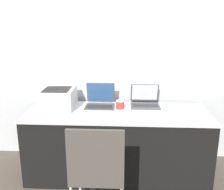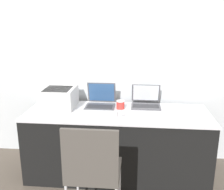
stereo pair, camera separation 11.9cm
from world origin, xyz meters
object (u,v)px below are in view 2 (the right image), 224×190
(mouse, at_px, (123,114))
(printer, at_px, (59,97))
(chair, at_px, (93,167))
(laptop_right, at_px, (146,101))
(coffee_cup, at_px, (120,105))
(laptop_left, at_px, (101,101))
(external_keyboard, at_px, (95,114))

(mouse, bearing_deg, printer, 164.15)
(mouse, xyz_separation_m, chair, (-0.20, -0.71, -0.22))
(mouse, height_order, chair, chair)
(laptop_right, xyz_separation_m, coffee_cup, (-0.29, -0.14, -0.01))
(laptop_left, xyz_separation_m, laptop_right, (0.52, 0.07, -0.00))
(laptop_right, relative_size, chair, 0.35)
(printer, xyz_separation_m, chair, (0.54, -0.92, -0.32))
(printer, height_order, mouse, printer)
(printer, height_order, laptop_right, laptop_right)
(laptop_right, distance_m, chair, 1.18)
(laptop_right, relative_size, mouse, 5.75)
(laptop_right, height_order, chair, laptop_right)
(external_keyboard, bearing_deg, printer, 154.78)
(laptop_right, bearing_deg, printer, -171.90)
(laptop_right, distance_m, coffee_cup, 0.32)
(coffee_cup, distance_m, mouse, 0.22)
(coffee_cup, xyz_separation_m, mouse, (0.04, -0.22, -0.03))
(laptop_left, relative_size, laptop_right, 1.00)
(laptop_right, height_order, external_keyboard, laptop_right)
(printer, distance_m, laptop_right, 1.00)
(laptop_left, xyz_separation_m, coffee_cup, (0.24, -0.07, -0.01))
(printer, relative_size, coffee_cup, 4.24)
(coffee_cup, xyz_separation_m, chair, (-0.16, -0.93, -0.24))
(printer, relative_size, laptop_left, 1.21)
(chair, bearing_deg, external_keyboard, 97.15)
(coffee_cup, bearing_deg, external_keyboard, -139.23)
(printer, bearing_deg, mouse, -15.85)
(laptop_right, xyz_separation_m, external_keyboard, (-0.54, -0.35, -0.04))
(coffee_cup, height_order, mouse, coffee_cup)
(coffee_cup, relative_size, mouse, 1.63)
(laptop_left, height_order, external_keyboard, laptop_left)
(printer, xyz_separation_m, coffee_cup, (0.70, 0.01, -0.07))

